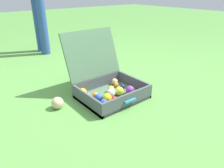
% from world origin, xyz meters
% --- Properties ---
extents(ground_plane, '(16.00, 16.00, 0.00)m').
position_xyz_m(ground_plane, '(0.00, 0.00, 0.00)').
color(ground_plane, '#569342').
extents(open_suitcase, '(0.53, 0.61, 0.53)m').
position_xyz_m(open_suitcase, '(-0.01, 0.08, 0.11)').
color(open_suitcase, '#4C7051').
rests_on(open_suitcase, ground).
extents(stray_ball_on_grass, '(0.09, 0.09, 0.09)m').
position_xyz_m(stray_ball_on_grass, '(-0.45, 0.14, 0.05)').
color(stray_ball_on_grass, '#D1B784').
rests_on(stray_ball_on_grass, ground).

